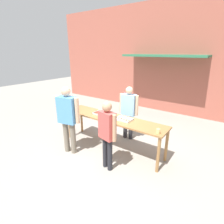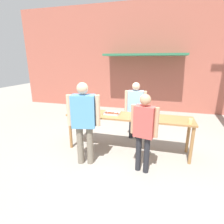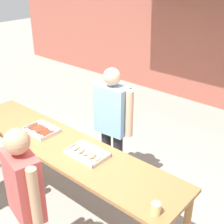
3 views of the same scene
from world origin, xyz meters
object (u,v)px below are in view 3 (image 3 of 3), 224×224
Objects in this scene: food_tray_sausages at (41,130)px; person_customer_with_cup at (25,196)px; beer_cup at (156,209)px; person_server_behind_table at (112,119)px; food_tray_buns at (87,154)px.

food_tray_sausages is 0.24× the size of person_customer_with_cup.
beer_cup is 0.07× the size of person_server_behind_table.
beer_cup reaches higher than food_tray_sausages.
person_server_behind_table is at bearing 111.45° from food_tray_buns.
food_tray_sausages is 1.19m from person_customer_with_cup.
beer_cup is at bearing -7.50° from food_tray_sausages.
food_tray_sausages is at bearing 172.50° from beer_cup.
person_customer_with_cup reaches higher than food_tray_buns.
person_customer_with_cup is at bearing -147.04° from beer_cup.
beer_cup is 1.08m from person_customer_with_cup.
food_tray_buns is at bearing -0.13° from food_tray_sausages.
person_customer_with_cup reaches higher than food_tray_sausages.
person_server_behind_table is at bearing -63.33° from person_customer_with_cup.
person_customer_with_cup is at bearing -83.44° from food_tray_buns.
food_tray_buns reaches higher than food_tray_sausages.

